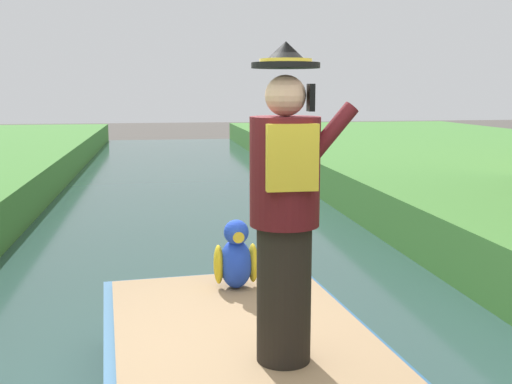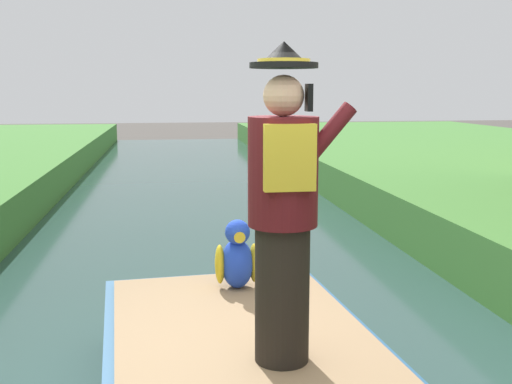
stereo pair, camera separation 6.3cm
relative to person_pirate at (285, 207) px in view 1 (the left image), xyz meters
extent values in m
cube|color=#997A56|center=(-0.14, -0.16, -0.95)|extent=(1.96, 3.98, 0.05)
cylinder|color=black|center=(0.00, 0.01, -0.52)|extent=(0.32, 0.32, 0.82)
cylinder|color=#561419|center=(0.00, 0.01, 0.20)|extent=(0.40, 0.40, 0.62)
cube|color=gold|center=(0.00, -0.18, 0.30)|extent=(0.28, 0.06, 0.36)
sphere|color=#DBA884|center=(0.00, 0.01, 0.63)|extent=(0.23, 0.23, 0.23)
cylinder|color=black|center=(0.00, 0.01, 0.79)|extent=(0.38, 0.38, 0.03)
cone|color=black|center=(0.00, 0.01, 0.86)|extent=(0.26, 0.26, 0.12)
cylinder|color=gold|center=(0.00, 0.01, 0.82)|extent=(0.29, 0.29, 0.02)
cylinder|color=#561419|center=(0.22, -0.03, 0.38)|extent=(0.38, 0.09, 0.43)
cube|color=black|center=(0.13, -0.05, 0.62)|extent=(0.03, 0.08, 0.15)
ellipsoid|color=blue|center=(-0.11, 1.38, -0.73)|extent=(0.26, 0.32, 0.40)
sphere|color=blue|center=(-0.11, 1.34, -0.46)|extent=(0.20, 0.20, 0.20)
cone|color=yellow|center=(-0.11, 1.24, -0.47)|extent=(0.09, 0.09, 0.09)
ellipsoid|color=yellow|center=(-0.25, 1.38, -0.73)|extent=(0.08, 0.20, 0.32)
ellipsoid|color=yellow|center=(0.03, 1.38, -0.73)|extent=(0.08, 0.20, 0.32)
camera|label=1|loc=(-0.71, -3.35, 0.66)|focal=42.90mm
camera|label=2|loc=(-0.65, -3.36, 0.66)|focal=42.90mm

